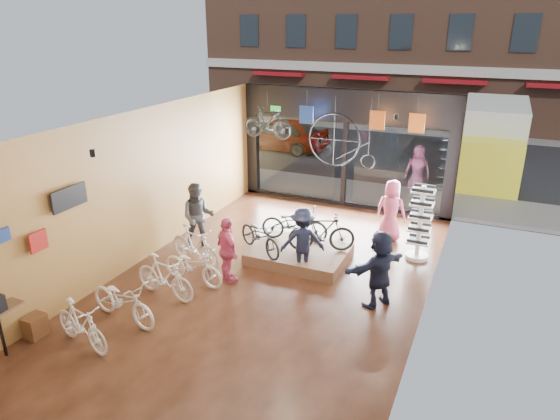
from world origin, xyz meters
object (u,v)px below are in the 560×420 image
Objects in this scene: customer_2 at (227,250)px; customer_5 at (380,269)px; street_car at (280,134)px; floor_bike_2 at (123,300)px; penny_farthing at (345,143)px; box_truck at (490,143)px; display_bike_mid at (322,232)px; sunglasses_rack at (420,223)px; customer_4 at (391,210)px; customer_1 at (198,217)px; customer_3 at (303,241)px; floor_bike_3 at (165,277)px; display_platform at (299,254)px; hung_bike at (267,122)px; floor_bike_1 at (81,325)px; display_bike_left at (260,236)px; floor_bike_5 at (195,246)px; display_bike_right at (294,224)px; floor_bike_4 at (193,266)px.

customer_5 reaches higher than customer_2.
street_car is 2.63× the size of customer_5.
floor_bike_2 is 7.56m from penny_farthing.
box_truck is 4.25× the size of display_bike_mid.
sunglasses_rack is 1.00× the size of penny_farthing.
customer_4 is (2.95, 3.95, 0.06)m from customer_2.
customer_1 is at bearing 36.24° from customer_4.
street_car is 12.28m from customer_3.
box_truck reaches higher than floor_bike_3.
penny_farthing is at bearing -14.16° from customer_4.
customer_2 is at bearing 11.69° from customer_3.
street_car is 1.90× the size of display_platform.
customer_2 is at bearing -50.66° from customer_5.
hung_bike is at bearing -0.07° from customer_4.
floor_bike_2 is at bearing 5.12° from floor_bike_1.
hung_bike is (-2.12, 2.66, 2.78)m from display_platform.
penny_farthing reaches higher than customer_2.
customer_4 reaches higher than display_bike_left.
display_platform is 3.68m from penny_farthing.
floor_bike_1 is (-6.42, -14.47, -0.94)m from box_truck.
floor_bike_2 is 1.13× the size of hung_bike.
customer_5 is at bearing -98.89° from box_truck.
floor_bike_5 is 2.65m from display_bike_right.
customer_1 is 1.10× the size of customer_3.
customer_4 is 4.48m from hung_bike.
customer_1 is at bearing -30.10° from customer_3.
customer_2 is at bearing -55.49° from floor_bike_4.
penny_farthing reaches higher than display_bike_right.
floor_bike_3 is 3.56m from display_platform.
floor_bike_3 is at bearing 13.02° from street_car.
sunglasses_rack is at bearing -155.77° from customer_5.
street_car is 10.78m from customer_4.
customer_5 is (-1.69, -10.78, -0.54)m from box_truck.
customer_1 is 5.15m from customer_5.
street_car is 12.06m from sunglasses_rack.
street_car is 2.57× the size of display_bike_right.
display_bike_mid reaches higher than display_bike_right.
display_bike_mid is (-3.49, -9.31, -0.60)m from box_truck.
street_car is 11.80m from display_bike_left.
display_platform is (2.29, 1.29, -0.36)m from floor_bike_5.
display_bike_left is 1.14m from display_bike_right.
display_bike_left reaches higher than display_platform.
display_bike_mid is (1.38, 0.68, 0.06)m from display_bike_left.
penny_farthing is at bearing 12.66° from display_bike_left.
floor_bike_3 is 1.04× the size of hung_bike.
floor_bike_1 is 4.75m from display_bike_left.
customer_4 is at bearing -91.12° from customer_2.
floor_bike_3 is 0.84× the size of penny_farthing.
floor_bike_4 is 0.84× the size of penny_farthing.
customer_3 is (2.13, 1.54, 0.39)m from floor_bike_4.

